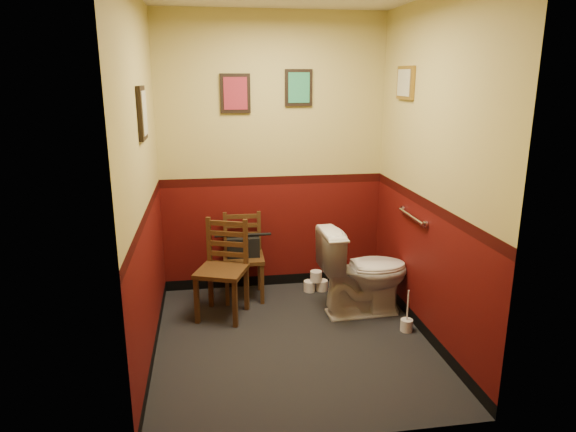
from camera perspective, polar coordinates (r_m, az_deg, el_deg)
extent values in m
cube|color=black|center=(4.34, 0.53, -13.72)|extent=(2.20, 2.40, 0.00)
cube|color=#490B09|center=(5.04, -1.70, 6.66)|extent=(2.20, 0.00, 2.70)
cube|color=#490B09|center=(2.73, 4.78, -0.83)|extent=(2.20, 0.00, 2.70)
cube|color=#490B09|center=(3.85, -15.82, 3.38)|extent=(0.00, 2.40, 2.70)
cube|color=#490B09|center=(4.20, 15.61, 4.35)|extent=(0.00, 2.40, 2.70)
cylinder|color=silver|center=(4.49, 13.54, -0.05)|extent=(0.03, 0.50, 0.03)
cylinder|color=silver|center=(4.28, 15.04, -0.92)|extent=(0.02, 0.06, 0.06)
cylinder|color=silver|center=(4.72, 12.63, 0.75)|extent=(0.02, 0.06, 0.06)
cube|color=black|center=(4.94, -5.88, 13.40)|extent=(0.28, 0.03, 0.36)
cube|color=maroon|center=(4.92, -5.86, 13.40)|extent=(0.22, 0.01, 0.30)
cube|color=black|center=(5.01, 1.19, 14.07)|extent=(0.26, 0.03, 0.34)
cube|color=#2B8B61|center=(4.99, 1.23, 14.07)|extent=(0.20, 0.01, 0.28)
cube|color=black|center=(3.88, -15.92, 10.94)|extent=(0.03, 0.30, 0.38)
cube|color=#B2AF8C|center=(3.88, -15.67, 10.96)|extent=(0.01, 0.24, 0.31)
cube|color=olive|center=(4.67, 12.94, 14.23)|extent=(0.03, 0.34, 0.28)
cube|color=#B2AF8C|center=(4.67, 12.74, 14.24)|extent=(0.01, 0.28, 0.22)
imported|color=white|center=(4.71, 8.40, -6.15)|extent=(0.83, 0.49, 0.80)
cylinder|color=silver|center=(4.59, 13.03, -11.74)|extent=(0.10, 0.10, 0.10)
cylinder|color=silver|center=(4.51, 13.17, -9.77)|extent=(0.01, 0.01, 0.30)
cube|color=#432914|center=(4.61, -7.40, -6.08)|extent=(0.53, 0.53, 0.04)
cube|color=#432914|center=(4.60, -10.11, -9.18)|extent=(0.05, 0.05, 0.44)
cube|color=#432914|center=(4.90, -8.59, -7.56)|extent=(0.05, 0.05, 0.44)
cube|color=#432914|center=(4.49, -5.91, -9.66)|extent=(0.05, 0.05, 0.44)
cube|color=#432914|center=(4.79, -4.63, -7.95)|extent=(0.05, 0.05, 0.44)
cube|color=#432914|center=(4.75, -8.77, -2.68)|extent=(0.05, 0.05, 0.44)
cube|color=#432914|center=(4.64, -4.73, -2.97)|extent=(0.05, 0.05, 0.44)
cube|color=#432914|center=(4.73, -6.73, -4.22)|extent=(0.32, 0.14, 0.04)
cube|color=#432914|center=(4.70, -6.77, -3.10)|extent=(0.32, 0.14, 0.04)
cube|color=#432914|center=(4.67, -6.80, -1.98)|extent=(0.32, 0.14, 0.04)
cube|color=#432914|center=(4.65, -6.84, -0.83)|extent=(0.32, 0.14, 0.04)
cube|color=#432914|center=(4.98, -4.97, -4.64)|extent=(0.40, 0.40, 0.04)
cube|color=#432914|center=(4.90, -6.78, -7.63)|extent=(0.04, 0.04, 0.41)
cube|color=#432914|center=(5.21, -6.82, -6.22)|extent=(0.04, 0.04, 0.41)
cube|color=#432914|center=(4.91, -2.89, -7.49)|extent=(0.04, 0.04, 0.41)
cube|color=#432914|center=(5.22, -3.17, -6.09)|extent=(0.04, 0.04, 0.41)
cube|color=#432914|center=(5.07, -6.97, -1.86)|extent=(0.04, 0.03, 0.41)
cube|color=#432914|center=(5.09, -3.24, -1.73)|extent=(0.04, 0.03, 0.41)
cube|color=#432914|center=(5.11, -5.07, -3.03)|extent=(0.31, 0.03, 0.04)
cube|color=#432914|center=(5.08, -5.10, -2.04)|extent=(0.31, 0.03, 0.04)
cube|color=#432914|center=(5.06, -5.12, -1.05)|extent=(0.31, 0.03, 0.04)
cube|color=#432914|center=(5.03, -5.15, -0.05)|extent=(0.31, 0.03, 0.04)
cube|color=black|center=(4.94, -5.00, -3.39)|extent=(0.31, 0.16, 0.19)
cylinder|color=black|center=(4.91, -5.03, -2.12)|extent=(0.27, 0.03, 0.03)
cylinder|color=silver|center=(5.24, 2.40, -7.79)|extent=(0.12, 0.12, 0.11)
cylinder|color=silver|center=(5.27, 3.78, -7.69)|extent=(0.12, 0.12, 0.11)
cylinder|color=silver|center=(5.20, 3.14, -6.70)|extent=(0.12, 0.12, 0.11)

